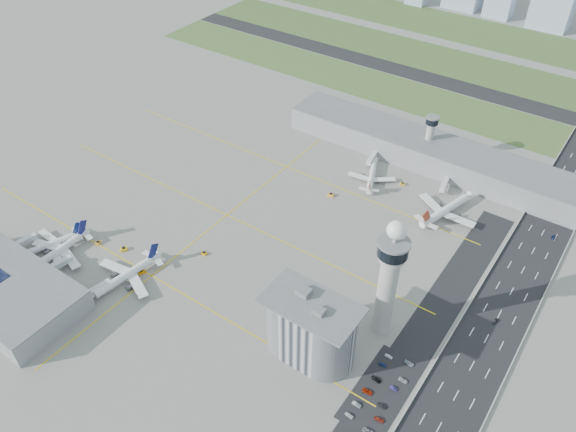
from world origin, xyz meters
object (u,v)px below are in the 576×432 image
Objects in this scene: jet_bridge_far_0 at (375,154)px; car_lot_4 at (383,365)px; car_lot_5 at (389,356)px; car_lot_3 at (376,379)px; airplane_near_c at (122,273)px; car_hw_4 at (560,175)px; car_lot_7 at (379,420)px; admin_building at (310,328)px; secondary_tower at (430,135)px; car_hw_1 at (495,321)px; car_lot_8 at (382,406)px; tug_0 at (98,243)px; car_lot_10 at (403,380)px; jet_bridge_near_1 at (47,273)px; airplane_near_a at (49,242)px; jet_bridge_far_1 at (446,180)px; control_tower at (389,275)px; tug_5 at (402,184)px; jet_bridge_near_0 at (12,250)px; car_lot_1 at (357,404)px; airplane_far_b at (448,205)px; car_hw_2 at (554,237)px; car_lot_9 at (393,388)px; car_lot_6 at (368,432)px; tug_3 at (204,253)px; car_lot_2 at (367,392)px; car_lot_11 at (409,363)px; tug_4 at (331,195)px; airplane_near_b at (54,249)px; jet_bridge_near_2 at (86,298)px; car_lot_0 at (349,415)px; airplane_far_a at (372,173)px; tug_1 at (124,249)px.

jet_bridge_far_0 reaches higher than car_lot_4.
car_lot_3 is at bearing -175.56° from car_lot_5.
airplane_near_c is 272.02m from car_hw_4.
admin_building is at bearing 64.86° from car_lot_7.
car_hw_1 is (84.83, -107.97, -18.23)m from secondary_tower.
admin_building is 162.39m from jet_bridge_far_0.
tug_0 is at bearing 88.91° from car_lot_8.
car_lot_3 is at bearing 124.00° from car_lot_10.
jet_bridge_far_0 reaches higher than tug_0.
admin_building reaches higher than jet_bridge_near_1.
airplane_near_a is 10.64× the size of car_lot_4.
airplane_near_a is 2.61× the size of jet_bridge_far_1.
control_tower is 2.02× the size of secondary_tower.
tug_5 is (-21.60, -16.60, -1.99)m from jet_bridge_far_1.
car_lot_10 is at bearing -104.04° from car_hw_1.
jet_bridge_near_0 reaches higher than car_lot_1.
airplane_far_b is 15.35× the size of tug_5.
car_hw_2 is at bearing 62.81° from tug_5.
control_tower is 19.20× the size of car_lot_9.
car_lot_6 reaches higher than car_lot_3.
car_hw_2 is (28.09, 160.58, -0.10)m from car_lot_6.
car_lot_5 is (111.59, -2.51, -0.24)m from tug_3.
jet_bridge_near_1 is 170.48m from car_lot_2.
jet_bridge_far_0 is at bearing 167.61° from car_hw_2.
jet_bridge_far_0 reaches higher than car_lot_8.
control_tower reaches higher than car_lot_11.
tug_5 is 0.86× the size of car_hw_1.
tug_4 is (99.51, 127.11, -4.11)m from airplane_near_a.
car_hw_4 is (-12.74, 62.72, 0.08)m from car_hw_2.
car_hw_1 is at bearing -23.03° from car_lot_1.
car_lot_11 is at bearing -150.30° from airplane_far_b.
airplane_far_b reaches higher than airplane_near_b.
car_lot_3 is (0.22, 7.41, -0.01)m from car_lot_2.
car_hw_4 is at bearing -14.79° from airplane_far_b.
admin_building is at bearing 100.43° from airplane_near_b.
car_hw_4 reaches higher than car_lot_7.
tug_3 is at bearing 160.92° from airplane_near_c.
jet_bridge_near_0 is at bearing -23.43° from airplane_near_a.
control_tower is at bearing -51.10° from jet_bridge_near_2.
tug_4 is at bearing 35.99° from car_lot_6.
car_lot_1 is at bearing 113.90° from airplane_near_a.
airplane_far_a is at bearing 31.74° from car_lot_0.
tug_4 is 129.95m from car_lot_3.
airplane_far_a is 146.84m from car_lot_10.
tug_4 is 153.43m from car_lot_6.
airplane_near_c is 13.13× the size of car_lot_9.
car_lot_0 is 6.04m from car_lot_1.
airplane_far_b reaches higher than tug_3.
admin_building is at bearing -20.42° from tug_5.
tug_1 is 159.82m from car_lot_11.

